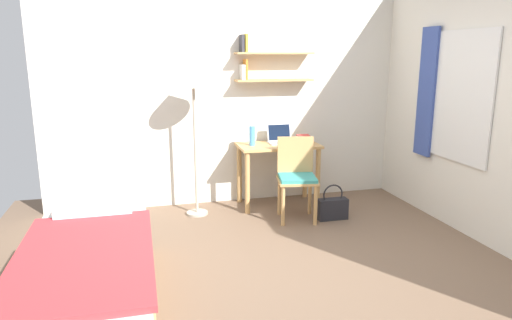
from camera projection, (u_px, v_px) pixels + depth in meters
The scene contains 11 objects.
ground_plane at pixel (285, 273), 3.80m from camera, with size 5.28×5.28×0.00m, color brown.
wall_back at pixel (235, 93), 5.41m from camera, with size 4.40×0.27×2.60m.
wall_right at pixel (505, 108), 4.04m from camera, with size 0.10×4.40×2.60m.
bed at pixel (88, 278), 3.20m from camera, with size 0.89×1.91×0.54m.
desk at pixel (278, 157), 5.38m from camera, with size 0.94×0.52×0.74m.
desk_chair at pixel (297, 174), 4.96m from camera, with size 0.48×0.48×0.88m.
standing_lamp at pixel (193, 84), 4.86m from camera, with size 0.41×0.41×1.64m.
laptop at pixel (280, 138), 5.43m from camera, with size 0.30×0.23×0.22m.
water_bottle at pixel (252, 136), 5.24m from camera, with size 0.07×0.07×0.22m, color #4C99DB.
book_stack at pixel (304, 139), 5.43m from camera, with size 0.21×0.25×0.08m.
handbag at pixel (332, 208), 5.00m from camera, with size 0.33×0.12×0.39m.
Camera 1 is at (-1.10, -3.32, 1.77)m, focal length 32.26 mm.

